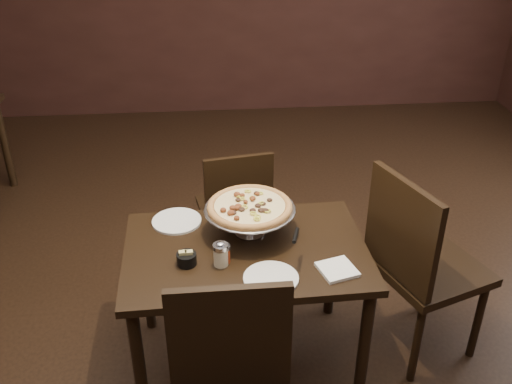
{
  "coord_description": "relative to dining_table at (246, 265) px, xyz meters",
  "views": [
    {
      "loc": [
        -0.12,
        -2.1,
        2.16
      ],
      "look_at": [
        0.07,
        0.06,
        0.94
      ],
      "focal_mm": 40.0,
      "sensor_mm": 36.0,
      "label": 1
    }
  ],
  "objects": [
    {
      "name": "plate_left",
      "position": [
        -0.32,
        0.25,
        0.1
      ],
      "size": [
        0.24,
        0.24,
        0.01
      ],
      "primitive_type": "cylinder",
      "color": "white",
      "rests_on": "dining_table"
    },
    {
      "name": "parmesan_shaker",
      "position": [
        -0.12,
        -0.11,
        0.15
      ],
      "size": [
        0.07,
        0.07,
        0.12
      ],
      "color": "beige",
      "rests_on": "dining_table"
    },
    {
      "name": "dining_table",
      "position": [
        0.0,
        0.0,
        0.0
      ],
      "size": [
        1.11,
        0.76,
        0.68
      ],
      "rotation": [
        0.0,
        0.0,
        0.03
      ],
      "color": "black",
      "rests_on": "ground"
    },
    {
      "name": "chair_far",
      "position": [
        -0.01,
        0.75,
        -0.14
      ],
      "size": [
        0.45,
        0.45,
        0.83
      ],
      "rotation": [
        0.0,
        0.0,
        3.31
      ],
      "color": "black",
      "rests_on": "ground"
    },
    {
      "name": "chair_side",
      "position": [
        0.82,
        0.01,
        -0.04
      ],
      "size": [
        0.6,
        0.6,
        1.0
      ],
      "rotation": [
        0.0,
        0.0,
        1.92
      ],
      "color": "black",
      "rests_on": "ground"
    },
    {
      "name": "napkin_stack",
      "position": [
        0.37,
        -0.2,
        0.1
      ],
      "size": [
        0.18,
        0.18,
        0.02
      ],
      "primitive_type": "cube",
      "rotation": [
        0.0,
        0.0,
        0.28
      ],
      "color": "white",
      "rests_on": "dining_table"
    },
    {
      "name": "packet_caddy",
      "position": [
        -0.26,
        -0.09,
        0.12
      ],
      "size": [
        0.09,
        0.09,
        0.07
      ],
      "rotation": [
        0.0,
        0.0,
        0.07
      ],
      "color": "black",
      "rests_on": "dining_table"
    },
    {
      "name": "pepper_flake_shaker",
      "position": [
        -0.1,
        -0.09,
        0.14
      ],
      "size": [
        0.06,
        0.06,
        0.1
      ],
      "color": "maroon",
      "rests_on": "dining_table"
    },
    {
      "name": "plate_near",
      "position": [
        0.09,
        -0.23,
        0.1
      ],
      "size": [
        0.23,
        0.23,
        0.01
      ],
      "primitive_type": "cylinder",
      "color": "white",
      "rests_on": "dining_table"
    },
    {
      "name": "pizza_stand",
      "position": [
        0.03,
        0.13,
        0.23
      ],
      "size": [
        0.42,
        0.42,
        0.17
      ],
      "color": "silver",
      "rests_on": "dining_table"
    },
    {
      "name": "room",
      "position": [
        0.04,
        0.02,
        0.81
      ],
      "size": [
        6.04,
        7.04,
        2.84
      ],
      "color": "black",
      "rests_on": "ground"
    },
    {
      "name": "serving_spatula",
      "position": [
        0.2,
        -0.12,
        0.23
      ],
      "size": [
        0.12,
        0.12,
        0.02
      ],
      "rotation": [
        0.0,
        0.0,
        -0.27
      ],
      "color": "silver",
      "rests_on": "pizza_stand"
    }
  ]
}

